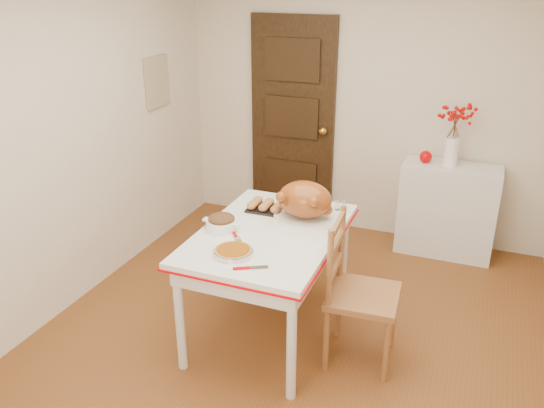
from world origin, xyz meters
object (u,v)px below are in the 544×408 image
at_px(sideboard, 447,210).
at_px(pumpkin_pie, 233,251).
at_px(turkey_platter, 305,202).
at_px(kitchen_table, 269,283).
at_px(chair_oak, 363,293).

height_order(sideboard, pumpkin_pie, pumpkin_pie).
relative_size(sideboard, turkey_platter, 1.89).
bearing_deg(kitchen_table, sideboard, 59.14).
xyz_separation_m(chair_oak, turkey_platter, (-0.52, 0.31, 0.44)).
relative_size(chair_oak, pumpkin_pie, 4.13).
height_order(kitchen_table, pumpkin_pie, pumpkin_pie).
bearing_deg(sideboard, kitchen_table, -120.86).
bearing_deg(sideboard, chair_oak, -101.36).
xyz_separation_m(sideboard, kitchen_table, (-1.04, -1.74, -0.02)).
relative_size(sideboard, pumpkin_pie, 3.44).
relative_size(kitchen_table, turkey_platter, 3.00).
xyz_separation_m(chair_oak, pumpkin_pie, (-0.76, -0.34, 0.32)).
bearing_deg(chair_oak, sideboard, -15.38).
bearing_deg(turkey_platter, kitchen_table, -113.71).
height_order(turkey_platter, pumpkin_pie, turkey_platter).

